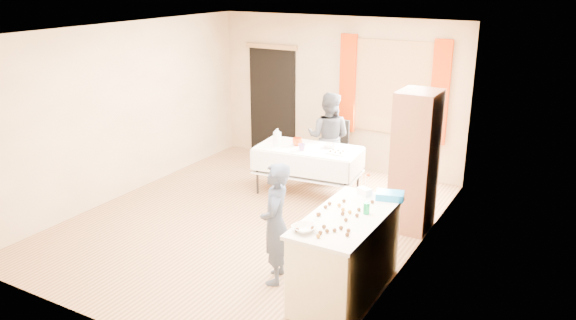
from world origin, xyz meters
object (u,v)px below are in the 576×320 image
Objects in this scene: counter at (346,255)px; chair at (334,159)px; party_table at (308,166)px; girl at (275,224)px; cabinet at (415,162)px; woman at (328,137)px.

chair is (-1.70, 3.32, -0.17)m from counter.
girl is (0.90, -2.48, 0.25)m from party_table.
party_table is 2.65m from girl.
girl reaches higher than counter.
chair reaches higher than party_table.
cabinet reaches higher than girl.
woman is at bearing 148.40° from cabinet.
woman reaches higher than chair.
cabinet is 1.36× the size of girl.
cabinet reaches higher than party_table.
chair is at bearing -92.62° from woman.
counter is 1.02× the size of woman.
girl is at bearing -69.14° from chair.
counter is 0.91× the size of party_table.
party_table is at bearing -82.89° from chair.
chair is 0.55m from woman.
girl is 0.93× the size of woman.
girl is (0.92, -3.45, 0.41)m from chair.
cabinet reaches higher than counter.
cabinet is 2.27m from girl.
woman is at bearing 82.46° from party_table.
chair is 3.60m from girl.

